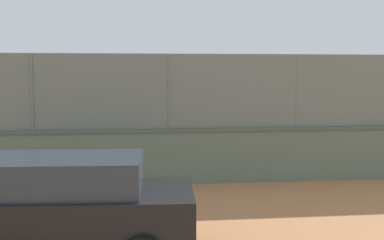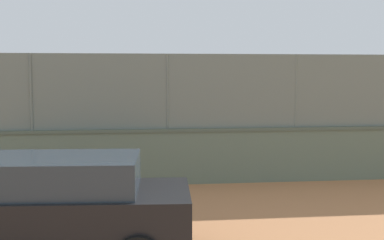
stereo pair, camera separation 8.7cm
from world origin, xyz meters
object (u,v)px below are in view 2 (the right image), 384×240
Objects in this scene: player_at_service_line at (99,112)px; player_near_wall_returning at (181,114)px; player_baseline_waiting at (267,120)px; parked_car_black at (42,206)px; sports_ball at (95,137)px.

player_at_service_line is 1.10× the size of player_near_wall_returning.
parked_car_black is at bearing 60.34° from player_baseline_waiting.
player_baseline_waiting is (-6.80, 4.54, -0.05)m from player_at_service_line.
player_near_wall_returning is 4.09m from sports_ball.
parked_car_black is (6.64, 11.66, -0.13)m from player_baseline_waiting.
player_at_service_line is 3.82m from player_near_wall_returning.
player_at_service_line is 8.18m from player_baseline_waiting.
player_baseline_waiting is 13.41m from parked_car_black.
player_at_service_line is 1.99m from sports_ball.
sports_ball is at bearing -89.05° from parked_car_black.
player_baseline_waiting is 1.05× the size of player_near_wall_returning.
player_near_wall_returning is 21.81× the size of sports_ball.
player_at_service_line is at bearing -92.45° from sports_ball.
sports_ball is (3.84, 1.11, -0.86)m from player_near_wall_returning.
player_baseline_waiting reaches higher than sports_ball.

